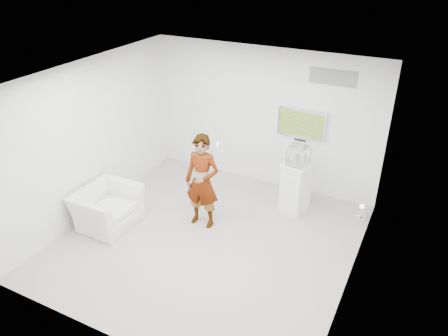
# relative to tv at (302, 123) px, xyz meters

# --- Properties ---
(room) EXTENTS (5.01, 5.01, 3.00)m
(room) POSITION_rel_tv_xyz_m (-0.85, -2.45, -0.05)
(room) COLOR #ADA89E
(room) RESTS_ON ground
(tv) EXTENTS (1.00, 0.08, 0.60)m
(tv) POSITION_rel_tv_xyz_m (0.00, 0.00, 0.00)
(tv) COLOR silver
(tv) RESTS_ON room
(logo_decal) EXTENTS (0.90, 0.02, 0.30)m
(logo_decal) POSITION_rel_tv_xyz_m (0.50, 0.04, 1.00)
(logo_decal) COLOR slate
(logo_decal) RESTS_ON room
(person) EXTENTS (0.69, 0.47, 1.83)m
(person) POSITION_rel_tv_xyz_m (-1.19, -2.01, -0.63)
(person) COLOR white
(person) RESTS_ON room
(armchair) EXTENTS (1.01, 1.15, 0.73)m
(armchair) POSITION_rel_tv_xyz_m (-2.79, -2.85, -1.18)
(armchair) COLOR white
(armchair) RESTS_ON room
(pedestal) EXTENTS (0.61, 0.61, 1.03)m
(pedestal) POSITION_rel_tv_xyz_m (0.21, -0.78, -1.03)
(pedestal) COLOR white
(pedestal) RESTS_ON room
(floor_uplight) EXTENTS (0.25, 0.25, 0.31)m
(floor_uplight) POSITION_rel_tv_xyz_m (1.48, -0.50, -1.40)
(floor_uplight) COLOR white
(floor_uplight) RESTS_ON room
(vitrine) EXTENTS (0.39, 0.39, 0.36)m
(vitrine) POSITION_rel_tv_xyz_m (0.21, -0.78, -0.33)
(vitrine) COLOR white
(vitrine) RESTS_ON pedestal
(console) EXTENTS (0.10, 0.19, 0.24)m
(console) POSITION_rel_tv_xyz_m (0.21, -0.78, -0.39)
(console) COLOR white
(console) RESTS_ON pedestal
(wii_remote) EXTENTS (0.10, 0.16, 0.04)m
(wii_remote) POSITION_rel_tv_xyz_m (-0.95, -1.85, 0.10)
(wii_remote) COLOR white
(wii_remote) RESTS_ON person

